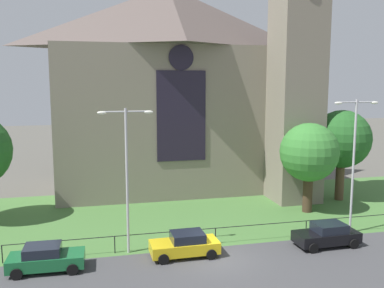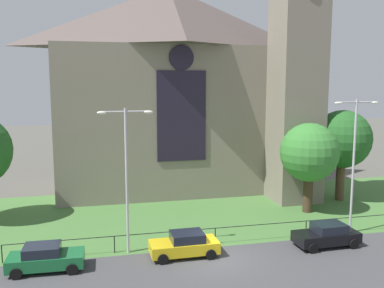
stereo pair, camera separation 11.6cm
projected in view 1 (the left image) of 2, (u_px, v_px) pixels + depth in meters
The scene contains 12 objects.
ground at pixel (184, 212), 35.51m from camera, with size 160.00×160.00×0.00m, color #56544C.
road_asphalt at pixel (230, 274), 23.94m from camera, with size 120.00×8.00×0.01m, color #424244.
grass_verge at pixel (190, 219), 33.58m from camera, with size 120.00×20.00×0.01m, color #477538.
church_building at pixel (178, 86), 42.84m from camera, with size 23.20×16.20×26.00m.
iron_railing at pixel (216, 230), 28.26m from camera, with size 26.42×0.07×1.13m.
tree_right_far at pixel (342, 140), 38.48m from camera, with size 5.22×5.22×8.23m.
tree_right_near at pixel (309, 153), 34.87m from camera, with size 4.80×4.80×7.41m.
streetlamp_near at pixel (127, 164), 26.18m from camera, with size 3.37×0.26×9.11m.
streetlamp_far at pixel (354, 151), 29.73m from camera, with size 3.37×0.26×9.51m.
parked_car_green at pixel (46, 258), 24.29m from camera, with size 4.25×2.13×1.51m.
parked_car_yellow at pixel (185, 245), 26.33m from camera, with size 4.22×2.07×1.51m.
parked_car_black at pixel (327, 235), 28.02m from camera, with size 4.25×2.12×1.51m.
Camera 1 is at (-7.26, -23.58, 10.61)m, focal length 40.00 mm.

